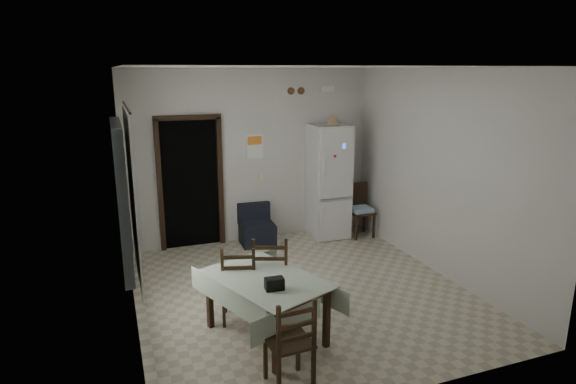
% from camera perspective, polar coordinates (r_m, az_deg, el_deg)
% --- Properties ---
extents(ground, '(4.50, 4.50, 0.00)m').
position_cam_1_polar(ground, '(6.55, 1.56, -11.70)').
color(ground, '#B4AD93').
rests_on(ground, ground).
extents(ceiling, '(4.20, 4.50, 0.02)m').
position_cam_1_polar(ceiling, '(5.88, 1.76, 14.60)').
color(ceiling, white).
rests_on(ceiling, ground).
extents(wall_back, '(4.20, 0.02, 2.90)m').
position_cam_1_polar(wall_back, '(8.14, -4.31, 4.23)').
color(wall_back, beige).
rests_on(wall_back, ground).
extents(wall_front, '(4.20, 0.02, 2.90)m').
position_cam_1_polar(wall_front, '(4.14, 13.46, -6.17)').
color(wall_front, beige).
rests_on(wall_front, ground).
extents(wall_left, '(0.02, 4.50, 2.90)m').
position_cam_1_polar(wall_left, '(5.63, -18.57, -1.06)').
color(wall_left, beige).
rests_on(wall_left, ground).
extents(wall_right, '(0.02, 4.50, 2.90)m').
position_cam_1_polar(wall_right, '(7.09, 17.59, 2.09)').
color(wall_right, beige).
rests_on(wall_right, ground).
extents(doorway, '(1.06, 0.52, 2.22)m').
position_cam_1_polar(doorway, '(8.19, -11.73, 1.25)').
color(doorway, black).
rests_on(doorway, ground).
extents(window_recess, '(0.10, 1.20, 1.60)m').
position_cam_1_polar(window_recess, '(5.41, -19.10, -0.61)').
color(window_recess, silver).
rests_on(window_recess, ground).
extents(curtain, '(0.02, 1.45, 1.85)m').
position_cam_1_polar(curtain, '(5.42, -17.94, -0.51)').
color(curtain, silver).
rests_on(curtain, ground).
extents(curtain_rod, '(0.02, 1.60, 0.02)m').
position_cam_1_polar(curtain_rod, '(5.27, -18.63, 9.54)').
color(curtain_rod, black).
rests_on(curtain_rod, ground).
extents(calendar, '(0.28, 0.02, 0.40)m').
position_cam_1_polar(calendar, '(8.11, -3.97, 5.42)').
color(calendar, white).
rests_on(calendar, ground).
extents(calendar_image, '(0.24, 0.01, 0.14)m').
position_cam_1_polar(calendar_image, '(8.09, -3.97, 6.12)').
color(calendar_image, orange).
rests_on(calendar_image, ground).
extents(light_switch, '(0.08, 0.02, 0.12)m').
position_cam_1_polar(light_switch, '(8.24, -3.24, 1.89)').
color(light_switch, beige).
rests_on(light_switch, ground).
extents(vent_left, '(0.12, 0.03, 0.12)m').
position_cam_1_polar(vent_left, '(8.23, 0.36, 11.89)').
color(vent_left, brown).
rests_on(vent_left, ground).
extents(vent_right, '(0.12, 0.03, 0.12)m').
position_cam_1_polar(vent_right, '(8.29, 1.55, 11.90)').
color(vent_right, brown).
rests_on(vent_right, ground).
extents(emergency_light, '(0.25, 0.07, 0.09)m').
position_cam_1_polar(emergency_light, '(8.45, 4.64, 12.11)').
color(emergency_light, white).
rests_on(emergency_light, ground).
extents(fridge, '(0.65, 0.65, 1.97)m').
position_cam_1_polar(fridge, '(8.38, 4.80, 1.27)').
color(fridge, silver).
rests_on(fridge, ground).
extents(tan_cone, '(0.24, 0.24, 0.18)m').
position_cam_1_polar(tan_cone, '(8.23, 5.39, 8.62)').
color(tan_cone, tan).
rests_on(tan_cone, fridge).
extents(navy_seat, '(0.58, 0.57, 0.67)m').
position_cam_1_polar(navy_seat, '(8.11, -3.66, -3.92)').
color(navy_seat, black).
rests_on(navy_seat, ground).
extents(corner_chair, '(0.40, 0.40, 0.93)m').
position_cam_1_polar(corner_chair, '(8.53, 8.63, -2.22)').
color(corner_chair, black).
rests_on(corner_chair, ground).
extents(dining_table, '(1.32, 1.58, 0.70)m').
position_cam_1_polar(dining_table, '(5.40, -2.62, -13.51)').
color(dining_table, '#9FB197').
rests_on(dining_table, ground).
extents(black_bag, '(0.20, 0.13, 0.12)m').
position_cam_1_polar(black_bag, '(4.97, -1.63, -10.82)').
color(black_bag, black).
rests_on(black_bag, dining_table).
extents(dining_chair_far_left, '(0.50, 0.50, 0.95)m').
position_cam_1_polar(dining_chair_far_left, '(5.72, -5.84, -10.56)').
color(dining_chair_far_left, black).
rests_on(dining_chair_far_left, ground).
extents(dining_chair_far_right, '(0.56, 0.56, 1.01)m').
position_cam_1_polar(dining_chair_far_right, '(5.82, -2.08, -9.67)').
color(dining_chair_far_right, black).
rests_on(dining_chair_far_right, ground).
extents(dining_chair_near_head, '(0.41, 0.41, 0.93)m').
position_cam_1_polar(dining_chair_near_head, '(4.61, 0.12, -17.18)').
color(dining_chair_near_head, black).
rests_on(dining_chair_near_head, ground).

